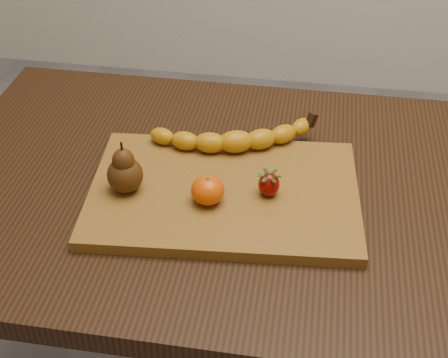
% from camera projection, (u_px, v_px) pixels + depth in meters
% --- Properties ---
extents(table, '(1.00, 0.70, 0.76)m').
position_uv_depth(table, '(214.00, 223.00, 1.15)').
color(table, black).
rests_on(table, ground).
extents(cutting_board, '(0.47, 0.34, 0.02)m').
position_uv_depth(cutting_board, '(224.00, 193.00, 1.05)').
color(cutting_board, brown).
rests_on(cutting_board, table).
extents(banana, '(0.27, 0.14, 0.04)m').
position_uv_depth(banana, '(236.00, 142.00, 1.12)').
color(banana, '#C18309').
rests_on(banana, cutting_board).
extents(pear, '(0.08, 0.08, 0.09)m').
position_uv_depth(pear, '(124.00, 167.00, 1.02)').
color(pear, '#45260B').
rests_on(pear, cutting_board).
extents(mandarin, '(0.06, 0.06, 0.05)m').
position_uv_depth(mandarin, '(208.00, 190.00, 1.01)').
color(mandarin, '#D74A02').
rests_on(mandarin, cutting_board).
extents(strawberry, '(0.04, 0.04, 0.04)m').
position_uv_depth(strawberry, '(269.00, 184.00, 1.02)').
color(strawberry, '#830403').
rests_on(strawberry, cutting_board).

